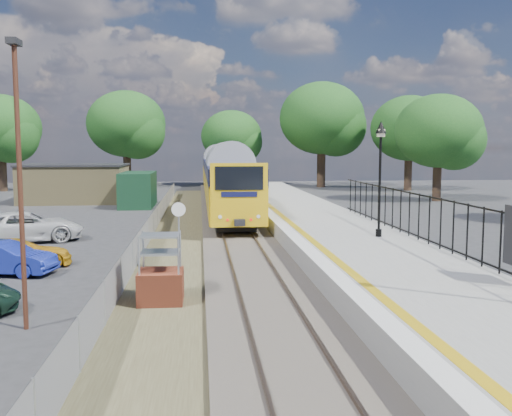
{
  "coord_description": "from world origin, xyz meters",
  "views": [
    {
      "loc": [
        -1.83,
        -16.01,
        4.43
      ],
      "look_at": [
        0.45,
        6.95,
        2.0
      ],
      "focal_mm": 40.0,
      "sensor_mm": 36.0,
      "label": 1
    }
  ],
  "objects": [
    {
      "name": "palisade_fence",
      "position": [
        6.55,
        2.24,
        1.84
      ],
      "size": [
        0.12,
        26.0,
        2.0
      ],
      "color": "black",
      "rests_on": "platform"
    },
    {
      "name": "tree_line",
      "position": [
        1.4,
        42.0,
        6.61
      ],
      "size": [
        56.8,
        43.8,
        11.88
      ],
      "color": "#332319",
      "rests_on": "ground"
    },
    {
      "name": "brick_plinth",
      "position": [
        -2.96,
        0.04,
        0.98
      ],
      "size": [
        1.28,
        1.28,
        2.04
      ],
      "rotation": [
        0.0,
        0.0,
        -0.01
      ],
      "color": "#953E26",
      "rests_on": "ground"
    },
    {
      "name": "track_bed",
      "position": [
        -0.47,
        9.67,
        0.09
      ],
      "size": [
        5.9,
        80.0,
        0.29
      ],
      "color": "#473F38",
      "rests_on": "ground"
    },
    {
      "name": "wire_fence",
      "position": [
        -4.2,
        12.0,
        0.6
      ],
      "size": [
        0.06,
        52.0,
        1.2
      ],
      "color": "#999EA3",
      "rests_on": "ground"
    },
    {
      "name": "platform_edge",
      "position": [
        2.14,
        8.0,
        0.9
      ],
      "size": [
        0.9,
        70.0,
        0.01
      ],
      "color": "silver",
      "rests_on": "platform"
    },
    {
      "name": "victorian_lamp_north",
      "position": [
        5.3,
        6.0,
        4.3
      ],
      "size": [
        0.44,
        0.44,
        4.6
      ],
      "color": "black",
      "rests_on": "platform"
    },
    {
      "name": "ground",
      "position": [
        0.0,
        0.0,
        0.0
      ],
      "size": [
        120.0,
        120.0,
        0.0
      ],
      "primitive_type": "plane",
      "color": "#2D2D30",
      "rests_on": "ground"
    },
    {
      "name": "outbuilding",
      "position": [
        -10.91,
        31.21,
        1.52
      ],
      "size": [
        10.8,
        10.1,
        3.12
      ],
      "color": "#978755",
      "rests_on": "ground"
    },
    {
      "name": "speed_sign",
      "position": [
        -2.59,
        4.28,
        1.68
      ],
      "size": [
        0.5,
        0.14,
        2.52
      ],
      "rotation": [
        0.0,
        0.0,
        0.2
      ],
      "color": "#999EA3",
      "rests_on": "ground"
    },
    {
      "name": "car_white",
      "position": [
        -10.03,
        11.64,
        0.72
      ],
      "size": [
        5.67,
        3.83,
        1.44
      ],
      "primitive_type": "imported",
      "rotation": [
        0.0,
        0.0,
        1.87
      ],
      "color": "silver",
      "rests_on": "ground"
    },
    {
      "name": "car_yellow",
      "position": [
        -8.55,
        5.51,
        0.55
      ],
      "size": [
        4.1,
        2.82,
        1.1
      ],
      "primitive_type": "imported",
      "rotation": [
        0.0,
        0.0,
        1.94
      ],
      "color": "gold",
      "rests_on": "ground"
    },
    {
      "name": "car_blue",
      "position": [
        -8.67,
        4.41,
        0.59
      ],
      "size": [
        3.76,
        2.02,
        1.18
      ],
      "primitive_type": "imported",
      "rotation": [
        0.0,
        0.0,
        1.34
      ],
      "color": "navy",
      "rests_on": "ground"
    },
    {
      "name": "train",
      "position": [
        0.0,
        30.85,
        2.34
      ],
      "size": [
        2.82,
        40.83,
        3.51
      ],
      "color": "gold",
      "rests_on": "ground"
    },
    {
      "name": "platform",
      "position": [
        4.2,
        8.0,
        0.45
      ],
      "size": [
        5.0,
        70.0,
        0.9
      ],
      "primitive_type": "cube",
      "color": "gray",
      "rests_on": "ground"
    },
    {
      "name": "carpark_lamp",
      "position": [
        -6.11,
        -1.9,
        3.98
      ],
      "size": [
        0.25,
        0.5,
        6.97
      ],
      "color": "#4B2719",
      "rests_on": "ground"
    }
  ]
}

